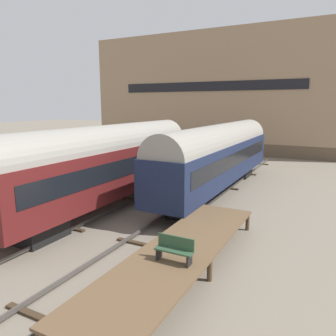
# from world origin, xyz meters

# --- Properties ---
(ground_plane) EXTENTS (200.00, 200.00, 0.00)m
(ground_plane) POSITION_xyz_m (0.00, 0.00, 0.00)
(ground_plane) COLOR slate
(track_middle) EXTENTS (2.60, 60.00, 0.26)m
(track_middle) POSITION_xyz_m (0.00, 0.00, 0.14)
(track_middle) COLOR #4C4742
(track_middle) RESTS_ON ground
(track_right) EXTENTS (2.60, 60.00, 0.26)m
(track_right) POSITION_xyz_m (4.76, 0.00, 0.14)
(track_right) COLOR #4C4742
(track_right) RESTS_ON ground
(train_car_maroon) EXTENTS (2.92, 16.60, 5.25)m
(train_car_maroon) POSITION_xyz_m (0.00, 6.73, 2.99)
(train_car_maroon) COLOR black
(train_car_maroon) RESTS_ON ground
(train_car_navy) EXTENTS (2.90, 18.50, 5.05)m
(train_car_navy) POSITION_xyz_m (4.76, 13.94, 2.88)
(train_car_navy) COLOR black
(train_car_navy) RESTS_ON ground
(station_platform) EXTENTS (2.77, 11.62, 0.99)m
(station_platform) POSITION_xyz_m (7.46, 1.51, 0.91)
(station_platform) COLOR brown
(station_platform) RESTS_ON ground
(bench) EXTENTS (1.40, 0.40, 0.91)m
(bench) POSITION_xyz_m (7.73, 0.53, 1.48)
(bench) COLOR #2D4C33
(bench) RESTS_ON station_platform
(warehouse_building) EXTENTS (35.44, 11.42, 16.05)m
(warehouse_building) POSITION_xyz_m (-3.32, 38.20, 8.02)
(warehouse_building) COLOR brown
(warehouse_building) RESTS_ON ground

